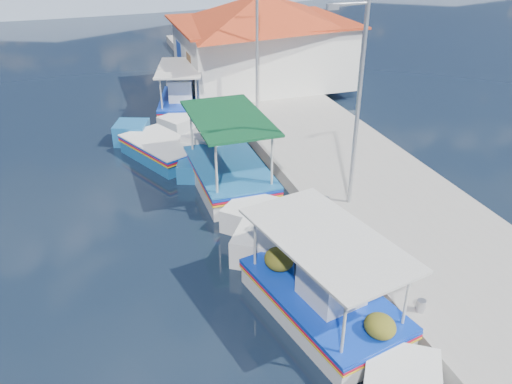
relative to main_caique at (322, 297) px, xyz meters
name	(u,v)px	position (x,y,z in m)	size (l,w,h in m)	color
ground	(223,283)	(-1.92, 1.83, -0.47)	(160.00, 160.00, 0.00)	black
quay	(330,153)	(3.98, 7.83, -0.22)	(5.00, 44.00, 0.50)	#9A9690
bollards	(287,159)	(1.88, 7.08, 0.18)	(0.20, 17.20, 0.30)	#A5A8AD
main_caique	(322,297)	(0.00, 0.00, 0.00)	(3.12, 7.20, 2.42)	silver
caique_green_canopy	(229,175)	(-0.30, 6.92, -0.04)	(2.34, 7.67, 2.87)	silver
caique_blue_hull	(163,151)	(-2.07, 9.98, -0.17)	(3.40, 5.58, 1.09)	#185A94
caique_far	(182,102)	(-0.33, 15.01, -0.03)	(3.13, 6.50, 2.36)	silver
harbor_building	(262,38)	(4.28, 16.83, 2.31)	(10.49, 10.49, 4.40)	white
lamp_post_near	(356,97)	(2.59, 3.83, 3.39)	(1.21, 0.14, 6.00)	#A5A8AD
lamp_post_far	(255,34)	(2.59, 12.83, 3.39)	(1.21, 0.14, 6.00)	#A5A8AD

